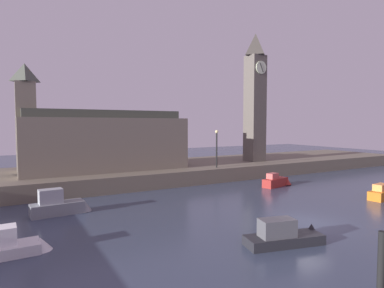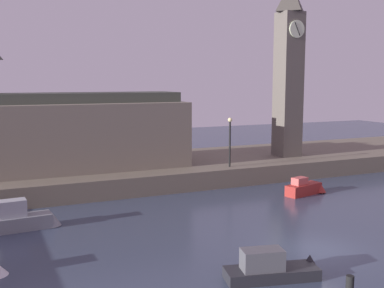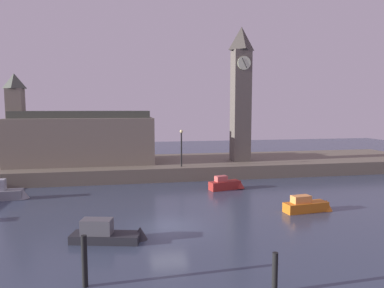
{
  "view_description": "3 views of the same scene",
  "coord_description": "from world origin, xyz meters",
  "px_view_note": "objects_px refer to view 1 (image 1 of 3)",
  "views": [
    {
      "loc": [
        -16.16,
        -14.0,
        6.2
      ],
      "look_at": [
        0.41,
        15.51,
        4.13
      ],
      "focal_mm": 30.34,
      "sensor_mm": 36.0,
      "label": 1
    },
    {
      "loc": [
        -15.15,
        -18.43,
        8.58
      ],
      "look_at": [
        0.16,
        15.82,
        3.5
      ],
      "focal_mm": 43.88,
      "sensor_mm": 36.0,
      "label": 2
    },
    {
      "loc": [
        -2.79,
        -23.3,
        8.01
      ],
      "look_at": [
        4.72,
        16.49,
        3.85
      ],
      "focal_mm": 33.31,
      "sensor_mm": 36.0,
      "label": 3
    }
  ],
  "objects_px": {
    "boat_barge_dark": "(290,235)",
    "boat_ferry_white": "(13,245)",
    "clock_tower": "(255,96)",
    "boat_dinghy_red": "(277,181)",
    "boat_cruiser_grey": "(61,205)",
    "streetlamp": "(217,144)",
    "mooring_post_left": "(381,264)",
    "parliament_hall": "(101,140)"
  },
  "relations": [
    {
      "from": "boat_barge_dark",
      "to": "boat_ferry_white",
      "type": "distance_m",
      "value": 13.66
    },
    {
      "from": "boat_barge_dark",
      "to": "boat_ferry_white",
      "type": "height_order",
      "value": "boat_barge_dark"
    },
    {
      "from": "clock_tower",
      "to": "boat_dinghy_red",
      "type": "height_order",
      "value": "clock_tower"
    },
    {
      "from": "boat_cruiser_grey",
      "to": "streetlamp",
      "type": "bearing_deg",
      "value": 18.53
    },
    {
      "from": "clock_tower",
      "to": "streetlamp",
      "type": "distance_m",
      "value": 10.06
    },
    {
      "from": "mooring_post_left",
      "to": "boat_ferry_white",
      "type": "relative_size",
      "value": 0.67
    },
    {
      "from": "boat_cruiser_grey",
      "to": "boat_barge_dark",
      "type": "bearing_deg",
      "value": -50.7
    },
    {
      "from": "clock_tower",
      "to": "streetlamp",
      "type": "bearing_deg",
      "value": -159.33
    },
    {
      "from": "parliament_hall",
      "to": "mooring_post_left",
      "type": "height_order",
      "value": "parliament_hall"
    },
    {
      "from": "parliament_hall",
      "to": "streetlamp",
      "type": "height_order",
      "value": "parliament_hall"
    },
    {
      "from": "clock_tower",
      "to": "mooring_post_left",
      "type": "xyz_separation_m",
      "value": [
        -15.69,
        -25.53,
        -8.57
      ]
    },
    {
      "from": "clock_tower",
      "to": "boat_ferry_white",
      "type": "height_order",
      "value": "clock_tower"
    },
    {
      "from": "streetlamp",
      "to": "parliament_hall",
      "type": "bearing_deg",
      "value": 157.36
    },
    {
      "from": "clock_tower",
      "to": "mooring_post_left",
      "type": "distance_m",
      "value": 31.17
    },
    {
      "from": "streetlamp",
      "to": "clock_tower",
      "type": "bearing_deg",
      "value": 20.67
    },
    {
      "from": "clock_tower",
      "to": "mooring_post_left",
      "type": "bearing_deg",
      "value": -121.57
    },
    {
      "from": "clock_tower",
      "to": "boat_ferry_white",
      "type": "relative_size",
      "value": 4.52
    },
    {
      "from": "clock_tower",
      "to": "boat_dinghy_red",
      "type": "distance_m",
      "value": 13.07
    },
    {
      "from": "mooring_post_left",
      "to": "boat_barge_dark",
      "type": "bearing_deg",
      "value": 79.19
    },
    {
      "from": "streetlamp",
      "to": "mooring_post_left",
      "type": "height_order",
      "value": "streetlamp"
    },
    {
      "from": "parliament_hall",
      "to": "boat_dinghy_red",
      "type": "height_order",
      "value": "parliament_hall"
    },
    {
      "from": "streetlamp",
      "to": "mooring_post_left",
      "type": "xyz_separation_m",
      "value": [
        -7.96,
        -22.62,
        -2.84
      ]
    },
    {
      "from": "mooring_post_left",
      "to": "boat_dinghy_red",
      "type": "relative_size",
      "value": 0.63
    },
    {
      "from": "parliament_hall",
      "to": "boat_dinghy_red",
      "type": "distance_m",
      "value": 18.44
    },
    {
      "from": "boat_barge_dark",
      "to": "mooring_post_left",
      "type": "bearing_deg",
      "value": -100.81
    },
    {
      "from": "mooring_post_left",
      "to": "clock_tower",
      "type": "bearing_deg",
      "value": 58.43
    },
    {
      "from": "mooring_post_left",
      "to": "boat_barge_dark",
      "type": "height_order",
      "value": "mooring_post_left"
    },
    {
      "from": "streetlamp",
      "to": "boat_ferry_white",
      "type": "bearing_deg",
      "value": -148.59
    },
    {
      "from": "boat_dinghy_red",
      "to": "boat_ferry_white",
      "type": "height_order",
      "value": "boat_ferry_white"
    },
    {
      "from": "clock_tower",
      "to": "streetlamp",
      "type": "xyz_separation_m",
      "value": [
        -7.73,
        -2.92,
        -5.73
      ]
    },
    {
      "from": "clock_tower",
      "to": "streetlamp",
      "type": "relative_size",
      "value": 3.93
    },
    {
      "from": "boat_barge_dark",
      "to": "clock_tower",
      "type": "bearing_deg",
      "value": 53.99
    },
    {
      "from": "boat_barge_dark",
      "to": "boat_cruiser_grey",
      "type": "bearing_deg",
      "value": 129.3
    },
    {
      "from": "clock_tower",
      "to": "mooring_post_left",
      "type": "relative_size",
      "value": 6.75
    },
    {
      "from": "boat_ferry_white",
      "to": "streetlamp",
      "type": "bearing_deg",
      "value": 31.41
    },
    {
      "from": "parliament_hall",
      "to": "boat_barge_dark",
      "type": "xyz_separation_m",
      "value": [
        4.31,
        -21.95,
        -4.06
      ]
    },
    {
      "from": "clock_tower",
      "to": "boat_cruiser_grey",
      "type": "relative_size",
      "value": 3.93
    },
    {
      "from": "boat_ferry_white",
      "to": "boat_barge_dark",
      "type": "bearing_deg",
      "value": -23.09
    },
    {
      "from": "parliament_hall",
      "to": "clock_tower",
      "type": "bearing_deg",
      "value": -5.34
    },
    {
      "from": "boat_dinghy_red",
      "to": "boat_cruiser_grey",
      "type": "height_order",
      "value": "boat_cruiser_grey"
    },
    {
      "from": "parliament_hall",
      "to": "mooring_post_left",
      "type": "xyz_separation_m",
      "value": [
        3.29,
        -27.31,
        -3.32
      ]
    },
    {
      "from": "boat_dinghy_red",
      "to": "parliament_hall",
      "type": "bearing_deg",
      "value": 146.02
    }
  ]
}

